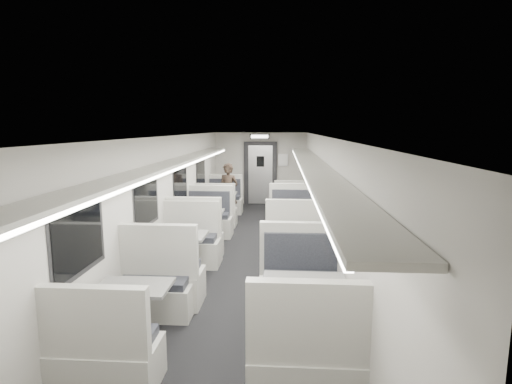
# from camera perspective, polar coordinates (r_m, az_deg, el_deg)

# --- Properties ---
(room) EXTENTS (3.24, 12.24, 2.64)m
(room) POSITION_cam_1_polar(r_m,az_deg,el_deg) (7.46, -1.87, -1.31)
(room) COLOR black
(room) RESTS_ON ground
(booth_left_a) EXTENTS (1.06, 2.16, 1.15)m
(booth_left_a) POSITION_cam_1_polar(r_m,az_deg,el_deg) (11.30, -5.08, -1.93)
(booth_left_a) COLOR #B4B2A9
(booth_left_a) RESTS_ON room
(booth_left_b) EXTENTS (1.10, 2.23, 1.19)m
(booth_left_b) POSITION_cam_1_polar(r_m,az_deg,el_deg) (8.77, -7.72, -5.15)
(booth_left_b) COLOR #B4B2A9
(booth_left_b) RESTS_ON room
(booth_left_c) EXTENTS (1.15, 2.34, 1.25)m
(booth_left_c) POSITION_cam_1_polar(r_m,az_deg,el_deg) (6.87, -11.11, -9.14)
(booth_left_c) COLOR #B4B2A9
(booth_left_c) RESTS_ON room
(booth_left_d) EXTENTS (1.04, 2.12, 1.13)m
(booth_left_d) POSITION_cam_1_polar(r_m,az_deg,el_deg) (5.13, -16.98, -16.37)
(booth_left_d) COLOR #B4B2A9
(booth_left_d) RESTS_ON room
(booth_right_a) EXTENTS (0.98, 1.99, 1.07)m
(booth_right_a) POSITION_cam_1_polar(r_m,az_deg,el_deg) (10.61, 5.18, -2.83)
(booth_right_a) COLOR #B4B2A9
(booth_right_a) RESTS_ON room
(booth_right_b) EXTENTS (1.15, 2.32, 1.24)m
(booth_right_b) POSITION_cam_1_polar(r_m,az_deg,el_deg) (8.63, 5.50, -5.23)
(booth_right_b) COLOR #B4B2A9
(booth_right_b) RESTS_ON room
(booth_right_c) EXTENTS (1.03, 2.08, 1.11)m
(booth_right_c) POSITION_cam_1_polar(r_m,az_deg,el_deg) (6.79, 5.97, -9.64)
(booth_right_c) COLOR #B4B2A9
(booth_right_c) RESTS_ON room
(booth_right_d) EXTENTS (1.16, 2.35, 1.26)m
(booth_right_d) POSITION_cam_1_polar(r_m,az_deg,el_deg) (4.87, 6.91, -16.92)
(booth_right_d) COLOR #B4B2A9
(booth_right_d) RESTS_ON room
(passenger) EXTENTS (0.68, 0.56, 1.61)m
(passenger) POSITION_cam_1_polar(r_m,az_deg,el_deg) (10.96, -4.00, -0.05)
(passenger) COLOR black
(passenger) RESTS_ON room
(window_a) EXTENTS (0.02, 1.18, 0.84)m
(window_a) POSITION_cam_1_polar(r_m,az_deg,el_deg) (10.99, -7.87, 2.79)
(window_a) COLOR black
(window_a) RESTS_ON room
(window_b) EXTENTS (0.02, 1.18, 0.84)m
(window_b) POSITION_cam_1_polar(r_m,az_deg,el_deg) (8.87, -10.72, 1.19)
(window_b) COLOR black
(window_b) RESTS_ON room
(window_c) EXTENTS (0.02, 1.18, 0.84)m
(window_c) POSITION_cam_1_polar(r_m,az_deg,el_deg) (6.79, -15.33, -1.40)
(window_c) COLOR black
(window_c) RESTS_ON room
(window_d) EXTENTS (0.02, 1.18, 0.84)m
(window_d) POSITION_cam_1_polar(r_m,az_deg,el_deg) (4.81, -23.90, -6.16)
(window_d) COLOR black
(window_d) RESTS_ON room
(luggage_rack_left) EXTENTS (0.46, 10.40, 0.09)m
(luggage_rack_left) POSITION_cam_1_polar(r_m,az_deg,el_deg) (7.30, -11.92, 3.94)
(luggage_rack_left) COLOR #B4B2A9
(luggage_rack_left) RESTS_ON room
(luggage_rack_right) EXTENTS (0.46, 10.40, 0.09)m
(luggage_rack_right) POSITION_cam_1_polar(r_m,az_deg,el_deg) (7.05, 7.99, 3.87)
(luggage_rack_right) COLOR #B4B2A9
(luggage_rack_right) RESTS_ON room
(vestibule_door) EXTENTS (1.10, 0.13, 2.10)m
(vestibule_door) POSITION_cam_1_polar(r_m,az_deg,el_deg) (13.34, 0.64, 2.65)
(vestibule_door) COLOR black
(vestibule_door) RESTS_ON room
(exit_sign) EXTENTS (0.62, 0.12, 0.16)m
(exit_sign) POSITION_cam_1_polar(r_m,az_deg,el_deg) (12.77, 0.52, 7.94)
(exit_sign) COLOR black
(exit_sign) RESTS_ON room
(wall_notice) EXTENTS (0.32, 0.02, 0.40)m
(wall_notice) POSITION_cam_1_polar(r_m,az_deg,el_deg) (13.26, 3.88, 4.59)
(wall_notice) COLOR white
(wall_notice) RESTS_ON room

